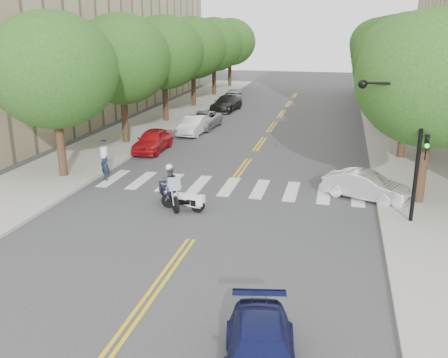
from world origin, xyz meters
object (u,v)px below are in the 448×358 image
(motorcycle_police, at_px, (169,187))
(motorcycle_parked, at_px, (186,200))
(convertible, at_px, (366,186))
(sedan_blue, at_px, (261,356))
(officer_standing, at_px, (105,164))

(motorcycle_police, xyz_separation_m, motorcycle_parked, (0.90, -0.39, -0.40))
(convertible, bearing_deg, motorcycle_parked, 135.93)
(motorcycle_parked, xyz_separation_m, convertible, (7.58, 3.31, 0.18))
(motorcycle_police, distance_m, sedan_blue, 11.79)
(motorcycle_police, height_order, motorcycle_parked, motorcycle_police)
(officer_standing, relative_size, sedan_blue, 0.41)
(motorcycle_police, distance_m, officer_standing, 5.30)
(sedan_blue, bearing_deg, convertible, 67.54)
(officer_standing, distance_m, convertible, 12.96)
(motorcycle_police, bearing_deg, officer_standing, -66.54)
(motorcycle_parked, bearing_deg, motorcycle_police, 75.21)
(officer_standing, height_order, sedan_blue, officer_standing)
(motorcycle_police, bearing_deg, sedan_blue, 84.83)
(officer_standing, xyz_separation_m, sedan_blue, (10.23, -13.11, -0.25))
(motorcycle_parked, bearing_deg, officer_standing, 68.07)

